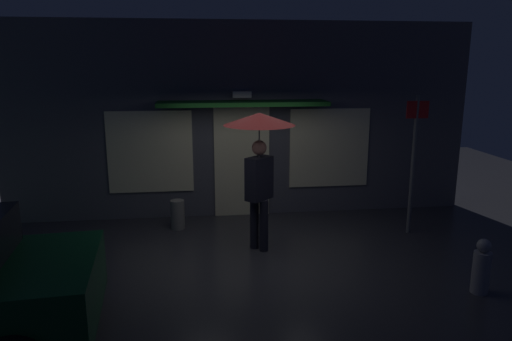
% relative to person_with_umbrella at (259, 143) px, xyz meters
% --- Properties ---
extents(ground_plane, '(18.00, 18.00, 0.00)m').
position_rel_person_with_umbrella_xyz_m(ground_plane, '(-0.10, -0.32, -1.79)').
color(ground_plane, '#2D2D33').
extents(building_facade, '(9.30, 1.00, 3.84)m').
position_rel_person_with_umbrella_xyz_m(building_facade, '(-0.10, 2.02, 0.12)').
color(building_facade, '#4C4C56').
rests_on(building_facade, ground).
extents(person_with_umbrella, '(1.14, 1.14, 2.28)m').
position_rel_person_with_umbrella_xyz_m(person_with_umbrella, '(0.00, 0.00, 0.00)').
color(person_with_umbrella, black).
rests_on(person_with_umbrella, ground).
extents(street_sign_post, '(0.40, 0.07, 2.50)m').
position_rel_person_with_umbrella_xyz_m(street_sign_post, '(2.82, 0.45, -0.38)').
color(street_sign_post, '#595B60').
rests_on(street_sign_post, ground).
extents(sidewalk_bollard, '(0.26, 0.26, 0.55)m').
position_rel_person_with_umbrella_xyz_m(sidewalk_bollard, '(-1.38, 1.19, -1.52)').
color(sidewalk_bollard, slate).
rests_on(sidewalk_bollard, ground).
extents(fire_hydrant, '(0.23, 0.23, 0.77)m').
position_rel_person_with_umbrella_xyz_m(fire_hydrant, '(2.77, -1.88, -1.44)').
color(fire_hydrant, gray).
rests_on(fire_hydrant, ground).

